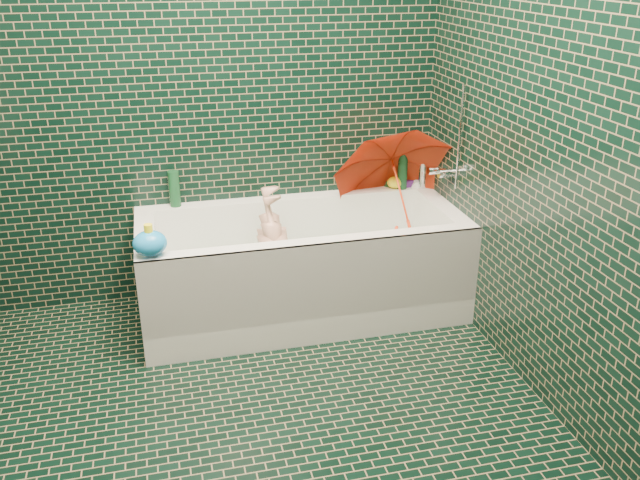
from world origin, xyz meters
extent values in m
plane|color=black|center=(0.00, 0.00, 0.00)|extent=(2.80, 2.80, 0.00)
plane|color=black|center=(0.00, 1.40, 1.25)|extent=(2.80, 0.00, 2.80)
plane|color=black|center=(0.00, -1.40, 1.25)|extent=(2.80, 0.00, 2.80)
plane|color=black|center=(1.30, 0.00, 1.25)|extent=(0.00, 2.80, 2.80)
cube|color=white|center=(0.45, 1.02, 0.07)|extent=(1.70, 0.75, 0.15)
cube|color=white|center=(0.45, 1.35, 0.35)|extent=(1.70, 0.10, 0.40)
cube|color=white|center=(0.45, 0.70, 0.35)|extent=(1.70, 0.10, 0.40)
cube|color=white|center=(1.25, 1.02, 0.35)|extent=(0.10, 0.55, 0.40)
cube|color=white|center=(-0.35, 1.02, 0.35)|extent=(0.10, 0.55, 0.40)
cube|color=white|center=(0.45, 0.66, 0.28)|extent=(1.70, 0.02, 0.55)
cube|color=green|center=(0.45, 1.02, 0.16)|extent=(1.35, 0.47, 0.01)
cube|color=silver|center=(0.45, 1.02, 0.30)|extent=(1.48, 0.53, 0.00)
cylinder|color=silver|center=(1.28, 1.02, 0.73)|extent=(0.14, 0.05, 0.05)
cylinder|color=silver|center=(1.20, 1.08, 0.73)|extent=(0.05, 0.04, 0.04)
cylinder|color=silver|center=(1.27, 0.92, 0.95)|extent=(0.01, 0.01, 0.55)
imported|color=tan|center=(0.32, 1.00, 0.31)|extent=(0.86, 0.43, 0.28)
imported|color=red|center=(1.03, 1.10, 0.61)|extent=(0.90, 1.00, 0.97)
imported|color=white|center=(1.22, 1.31, 0.55)|extent=(0.12, 0.12, 0.25)
imported|color=#4D1E70|center=(1.16, 1.33, 0.55)|extent=(0.09, 0.09, 0.18)
imported|color=#124221|center=(1.11, 1.36, 0.55)|extent=(0.15, 0.15, 0.17)
cylinder|color=#124221|center=(1.12, 1.33, 0.66)|extent=(0.06, 0.06, 0.23)
cylinder|color=silver|center=(1.24, 1.32, 0.63)|extent=(0.06, 0.06, 0.16)
cylinder|color=#124221|center=(-0.18, 1.36, 0.65)|extent=(0.06, 0.06, 0.20)
cylinder|color=white|center=(-0.18, 1.36, 0.63)|extent=(0.06, 0.06, 0.17)
ellipsoid|color=yellow|center=(1.08, 1.34, 0.59)|extent=(0.10, 0.08, 0.07)
sphere|color=yellow|center=(1.12, 1.35, 0.63)|extent=(0.05, 0.05, 0.05)
cone|color=orange|center=(1.15, 1.35, 0.63)|extent=(0.02, 0.02, 0.02)
ellipsoid|color=#1782D7|center=(-0.32, 0.71, 0.61)|extent=(0.18, 0.15, 0.12)
cylinder|color=yellow|center=(-0.32, 0.71, 0.69)|extent=(0.04, 0.04, 0.04)
camera|label=1|loc=(-0.25, -2.20, 1.84)|focal=38.00mm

